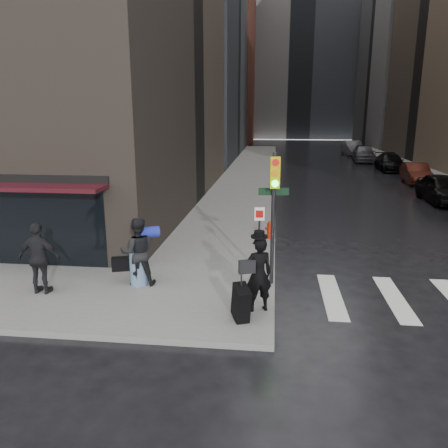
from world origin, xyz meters
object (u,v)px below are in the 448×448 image
Objects in this scene: man_greycoat at (40,258)px; parked_car_3 at (390,162)px; man_overcoat at (255,279)px; parked_car_2 at (416,173)px; man_jeans at (138,252)px; parked_car_5 at (352,148)px; traffic_light at (273,202)px; parked_car_1 at (442,189)px; parked_car_4 at (364,153)px; fire_hydrant at (270,230)px.

parked_car_3 is at bearing -118.25° from man_greycoat.
parked_car_2 is at bearing -135.81° from man_overcoat.
parked_car_5 is (12.30, 40.51, -0.25)m from man_jeans.
parked_car_3 is at bearing -130.32° from man_overcoat.
traffic_light is at bearing -111.54° from parked_car_2.
man_greycoat reaches higher than parked_car_5.
traffic_light reaches higher than parked_car_3.
parked_car_4 reaches higher than parked_car_1.
parked_car_5 reaches higher than parked_car_1.
parked_car_1 reaches higher than fire_hydrant.
parked_car_2 is (9.99, 21.56, -0.29)m from man_overcoat.
parked_car_1 reaches higher than parked_car_3.
man_greycoat is at bearing -134.85° from fire_hydrant.
parked_car_2 is 0.84× the size of parked_car_4.
traffic_light is (0.35, 1.76, 1.46)m from man_overcoat.
parked_car_4 is (9.08, 35.09, -0.14)m from man_overcoat.
traffic_light is 0.85× the size of parked_car_2.
parked_car_1 is 20.30m from parked_car_4.
parked_car_2 is 6.77m from parked_car_3.
parked_car_5 is at bearing 94.63° from parked_car_3.
man_jeans is 6.10m from fire_hydrant.
man_jeans is 42.33m from parked_car_5.
parked_car_2 reaches higher than fire_hydrant.
man_greycoat is 0.53× the size of traffic_light.
man_greycoat reaches higher than parked_car_2.
man_overcoat is at bearing -99.95° from parked_car_4.
fire_hydrant is at bearing -107.79° from parked_car_5.
fire_hydrant is (3.47, 4.97, -0.64)m from man_jeans.
parked_car_3 is at bearing 87.10° from parked_car_1.
traffic_light is (3.55, 0.41, 1.36)m from man_jeans.
man_overcoat reaches higher than fire_hydrant.
fire_hydrant is 30.09m from parked_car_4.
parked_car_1 is 6.80m from parked_car_2.
man_greycoat is 43.85m from parked_car_5.
parked_car_2 is at bearing 58.46° from traffic_light.
parked_car_5 is (-0.89, 20.30, 0.14)m from parked_car_2.
man_greycoat is 0.42× the size of parked_car_1.
parked_car_3 is (0.63, 13.53, -0.07)m from parked_car_1.
parked_car_2 is at bearing -140.27° from man_jeans.
parked_car_3 is (9.61, 26.56, -1.75)m from traffic_light.
man_overcoat is 0.44× the size of parked_car_1.
man_jeans reaches higher than parked_car_3.
man_overcoat is 2.32m from traffic_light.
man_jeans is 0.38× the size of parked_car_4.
traffic_light is 41.07m from parked_car_5.
fire_hydrant is 24.04m from parked_car_3.
man_greycoat reaches higher than parked_car_3.
man_greycoat is 37.53m from parked_car_4.
traffic_light reaches higher than parked_car_1.
parked_car_1 is at bearing 43.08° from fire_hydrant.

